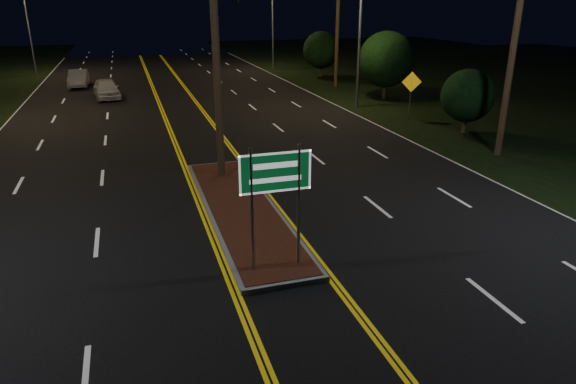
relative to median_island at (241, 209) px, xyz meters
name	(u,v)px	position (x,y,z in m)	size (l,w,h in m)	color
ground	(313,334)	(0.00, -7.00, -0.08)	(120.00, 120.00, 0.00)	black
grass_right	(556,86)	(30.00, 18.00, -0.08)	(40.00, 110.00, 0.01)	black
median_island	(241,209)	(0.00, 0.00, 0.00)	(2.25, 10.25, 0.17)	gray
highway_sign	(275,184)	(0.00, -4.20, 2.32)	(1.80, 0.08, 3.20)	gray
streetlight_left_far	(30,11)	(-10.61, 37.00, 5.57)	(1.91, 0.44, 9.00)	gray
streetlight_right_mid	(355,16)	(10.61, 15.00, 5.57)	(1.91, 0.44, 9.00)	gray
streetlight_right_far	(269,10)	(10.61, 35.00, 5.57)	(1.91, 0.44, 9.00)	gray
shrub_near	(468,96)	(13.50, 7.00, 1.86)	(2.70, 2.70, 3.30)	#382819
shrub_mid	(386,59)	(14.00, 17.00, 2.64)	(3.78, 3.78, 4.62)	#382819
shrub_far	(321,50)	(13.80, 29.00, 2.25)	(3.24, 3.24, 3.96)	#382819
car_near	(106,87)	(-4.59, 23.20, 0.71)	(2.04, 4.77, 1.59)	white
car_far	(78,77)	(-6.84, 29.35, 0.67)	(1.95, 4.54, 1.51)	#B9BAC3
warning_sign	(411,88)	(12.38, 10.72, 1.72)	(1.12, 0.30, 2.74)	gray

